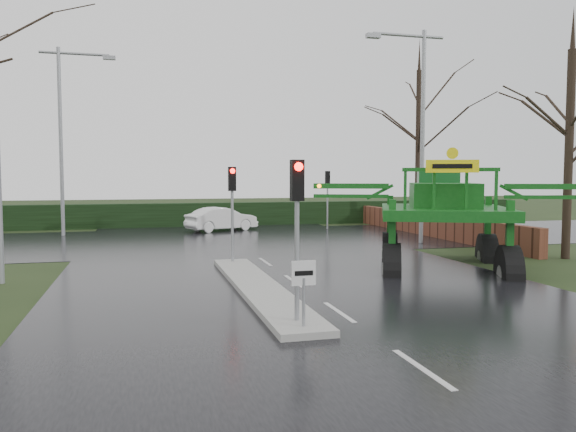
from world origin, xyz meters
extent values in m
plane|color=black|center=(0.00, 0.00, 0.00)|extent=(140.00, 140.00, 0.00)
cube|color=black|center=(0.00, 10.00, 0.00)|extent=(14.00, 80.00, 0.02)
cube|color=black|center=(0.00, 16.00, 0.01)|extent=(80.00, 12.00, 0.02)
cube|color=gray|center=(-1.30, 3.00, 0.09)|extent=(1.20, 10.00, 0.16)
cube|color=black|center=(0.00, 24.00, 0.75)|extent=(44.00, 0.90, 1.50)
cube|color=#592D1E|center=(10.50, 16.00, 0.60)|extent=(0.40, 20.00, 1.20)
cylinder|color=gray|center=(-1.30, -1.50, 0.65)|extent=(0.07, 0.07, 1.00)
cube|color=silver|center=(-1.30, -1.50, 1.25)|extent=(0.50, 0.04, 0.50)
cube|color=black|center=(-1.30, -1.52, 1.25)|extent=(0.38, 0.01, 0.10)
cylinder|color=gray|center=(-1.30, -1.00, 1.75)|extent=(0.10, 0.10, 3.50)
cube|color=black|center=(-1.30, -1.00, 3.10)|extent=(0.26, 0.22, 0.85)
sphere|color=#FF0C07|center=(-1.30, -1.13, 3.38)|extent=(0.18, 0.18, 0.18)
cylinder|color=gray|center=(-1.30, 7.50, 1.75)|extent=(0.10, 0.10, 3.50)
cube|color=black|center=(-1.30, 7.50, 3.10)|extent=(0.26, 0.22, 0.85)
sphere|color=#FF0C07|center=(-1.30, 7.37, 3.38)|extent=(0.18, 0.18, 0.18)
cylinder|color=gray|center=(6.50, 20.00, 1.75)|extent=(0.10, 0.10, 3.50)
cube|color=black|center=(6.50, 20.00, 3.10)|extent=(0.26, 0.22, 0.85)
sphere|color=#FF0C07|center=(6.50, 20.13, 3.38)|extent=(0.18, 0.18, 0.18)
cylinder|color=gray|center=(8.50, 12.00, 5.00)|extent=(0.20, 0.20, 10.00)
cylinder|color=gray|center=(7.70, 12.00, 9.70)|extent=(3.52, 0.14, 0.14)
cube|color=gray|center=(5.94, 12.00, 9.58)|extent=(0.65, 0.30, 0.20)
cylinder|color=gray|center=(-8.50, 20.00, 5.00)|extent=(0.20, 0.20, 10.00)
cylinder|color=gray|center=(-7.70, 20.00, 9.70)|extent=(3.52, 0.14, 0.14)
cube|color=gray|center=(-5.94, 20.00, 9.58)|extent=(0.65, 0.30, 0.20)
cylinder|color=black|center=(11.50, 6.00, 4.00)|extent=(0.32, 0.32, 8.00)
cone|color=black|center=(11.50, 6.00, 8.64)|extent=(0.24, 0.24, 2.00)
cylinder|color=black|center=(13.00, 21.00, 5.00)|extent=(0.32, 0.32, 10.00)
cone|color=black|center=(13.00, 21.00, 10.80)|extent=(0.24, 0.24, 2.50)
cylinder|color=black|center=(2.57, 7.01, 1.02)|extent=(1.34, 2.09, 2.03)
cylinder|color=#595B56|center=(2.57, 7.01, 1.02)|extent=(0.84, 0.89, 0.71)
cube|color=#0E4E13|center=(2.57, 7.01, 2.29)|extent=(0.30, 0.30, 2.34)
cylinder|color=black|center=(5.92, 5.53, 1.02)|extent=(1.34, 2.09, 2.03)
cylinder|color=#595B56|center=(5.92, 5.53, 1.02)|extent=(0.84, 0.89, 0.71)
cube|color=#0E4E13|center=(5.92, 5.53, 2.29)|extent=(0.30, 0.30, 2.34)
cylinder|color=black|center=(1.08, 3.67, 1.02)|extent=(1.34, 2.09, 2.03)
cylinder|color=#595B56|center=(1.08, 3.67, 1.02)|extent=(0.84, 0.89, 0.71)
cube|color=#0E4E13|center=(1.08, 3.67, 2.29)|extent=(0.30, 0.30, 2.34)
cylinder|color=black|center=(4.43, 2.18, 1.02)|extent=(1.34, 2.09, 2.03)
cylinder|color=#595B56|center=(4.43, 2.18, 1.02)|extent=(0.84, 0.89, 0.71)
cube|color=#0E4E13|center=(4.43, 2.18, 2.29)|extent=(0.30, 0.30, 2.34)
cube|color=#0E4E13|center=(3.50, 4.60, 2.95)|extent=(5.89, 6.20, 0.36)
cube|color=#0E4E13|center=(3.58, 4.78, 3.51)|extent=(3.28, 3.70, 0.92)
cube|color=#124D1D|center=(4.41, 6.64, 3.86)|extent=(1.89, 1.73, 1.32)
cube|color=#0E4E13|center=(2.84, 3.11, 4.42)|extent=(2.84, 1.35, 0.12)
cube|color=#0E4E13|center=(0.36, 5.55, 3.86)|extent=(2.49, 1.24, 0.18)
sphere|color=orange|center=(-0.70, 5.91, 3.86)|extent=(0.14, 0.14, 0.14)
cube|color=#0E4E13|center=(6.31, 2.90, 3.86)|extent=(2.49, 1.24, 0.18)
sphere|color=orange|center=(7.29, 2.36, 3.86)|extent=(0.14, 0.14, 0.14)
cube|color=#FFED0D|center=(2.67, 2.74, 4.53)|extent=(1.51, 0.72, 0.41)
cube|color=black|center=(2.67, 2.74, 4.53)|extent=(1.12, 0.50, 0.14)
cylinder|color=#FFED0D|center=(2.67, 2.74, 4.93)|extent=(0.35, 0.19, 0.37)
imported|color=white|center=(0.13, 20.44, 0.00)|extent=(4.44, 2.99, 1.38)
camera|label=1|loc=(-4.43, -12.17, 3.17)|focal=35.00mm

